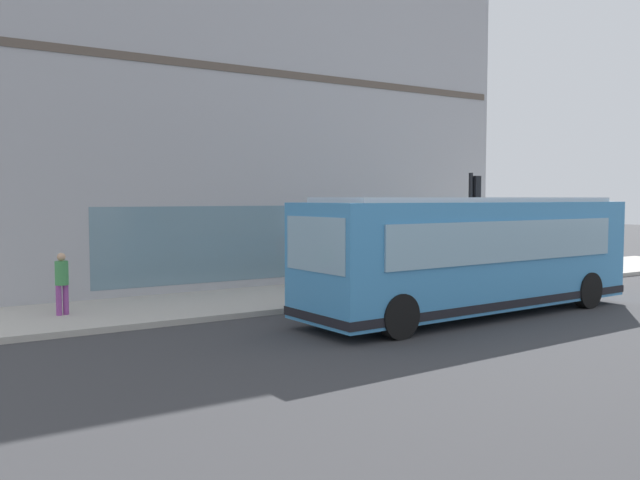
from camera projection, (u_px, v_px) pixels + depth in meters
The scene contains 11 objects.
ground at pixel (424, 320), 16.37m from camera, with size 120.00×120.00×0.00m, color #38383A.
sidewalk_curb at pixel (323, 294), 20.33m from camera, with size 4.21×40.00×0.15m, color #B2ADA3.
building_corner at pixel (243, 107), 24.65m from camera, with size 7.07×18.64×12.99m.
city_bus_nearside at pixel (472, 256), 17.04m from camera, with size 2.99×10.14×3.07m.
traffic_light_near_corner at pixel (473, 207), 21.40m from camera, with size 0.32×0.49×3.73m.
fire_hydrant at pixel (486, 266), 24.27m from camera, with size 0.35×0.35×0.74m.
pedestrian_walking_along_curb at pixel (491, 246), 26.12m from camera, with size 0.32×0.32×1.68m.
pedestrian_near_building_entrance at pixel (339, 261), 20.83m from camera, with size 0.32×0.32×1.56m.
pedestrian_near_hydrant at pixel (62, 280), 16.17m from camera, with size 0.32×0.32×1.55m.
pedestrian_by_light_pole at pixel (390, 259), 20.91m from camera, with size 0.32×0.32×1.65m.
newspaper_vending_box at pixel (449, 267), 23.32m from camera, with size 0.44×0.42×0.90m.
Camera 1 is at (-12.29, 10.89, 3.05)m, focal length 36.65 mm.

